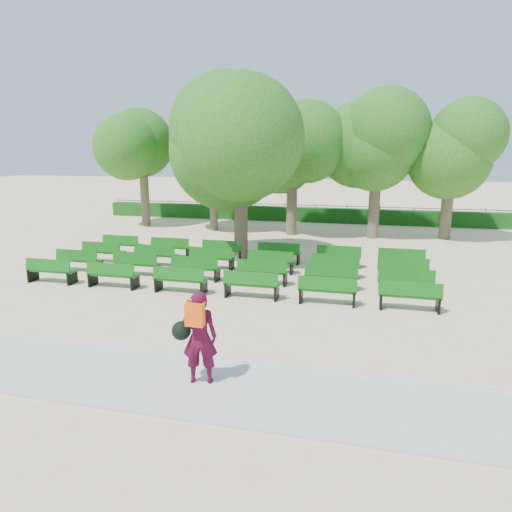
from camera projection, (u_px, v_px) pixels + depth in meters
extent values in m
plane|color=beige|center=(239.00, 279.00, 15.88)|extent=(120.00, 120.00, 0.00)
cube|color=beige|center=(134.00, 378.00, 8.87)|extent=(30.00, 2.20, 0.06)
cube|color=silver|center=(160.00, 353.00, 9.95)|extent=(30.00, 0.12, 0.10)
cube|color=#154A13|center=(299.00, 214.00, 29.04)|extent=(26.00, 0.70, 0.90)
cube|color=#105D12|center=(236.00, 264.00, 16.23)|extent=(1.70, 0.52, 0.06)
cube|color=#105D12|center=(234.00, 259.00, 15.99)|extent=(1.69, 0.18, 0.39)
cylinder|color=brown|center=(241.00, 222.00, 18.26)|extent=(0.55, 0.55, 3.21)
ellipsoid|color=#2C6C1D|center=(240.00, 147.00, 17.61)|extent=(4.75, 4.75, 4.27)
imported|color=#430920|center=(200.00, 337.00, 8.49)|extent=(0.74, 0.58, 1.80)
cube|color=#FF590D|center=(195.00, 315.00, 8.18)|extent=(0.34, 0.17, 0.42)
sphere|color=black|center=(181.00, 331.00, 8.48)|extent=(0.36, 0.36, 0.36)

